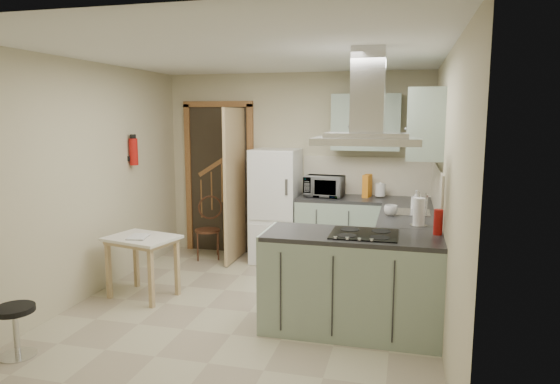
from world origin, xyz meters
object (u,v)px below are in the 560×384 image
(peninsula, at_px, (352,283))
(microwave, at_px, (324,186))
(bentwood_chair, at_px, (207,231))
(fridge, at_px, (276,206))
(extractor_hood, at_px, (367,141))
(drop_leaf_table, at_px, (143,267))
(stool, at_px, (16,331))

(peninsula, xyz_separation_m, microwave, (-0.58, 1.97, 0.58))
(bentwood_chair, bearing_deg, fridge, -16.84)
(microwave, bearing_deg, bentwood_chair, -171.17)
(extractor_hood, distance_m, bentwood_chair, 3.22)
(extractor_hood, height_order, drop_leaf_table, extractor_hood)
(fridge, xyz_separation_m, peninsula, (1.22, -1.98, -0.30))
(stool, distance_m, microwave, 3.80)
(fridge, relative_size, microwave, 3.10)
(drop_leaf_table, bearing_deg, fridge, 71.25)
(microwave, bearing_deg, extractor_hood, -66.09)
(drop_leaf_table, bearing_deg, extractor_hood, 5.52)
(fridge, height_order, bentwood_chair, fridge)
(peninsula, xyz_separation_m, extractor_hood, (0.10, 0.00, 1.27))
(stool, height_order, microwave, microwave)
(bentwood_chair, relative_size, stool, 1.81)
(drop_leaf_table, height_order, stool, drop_leaf_table)
(extractor_hood, distance_m, drop_leaf_table, 2.76)
(bentwood_chair, bearing_deg, peninsula, -64.89)
(stool, bearing_deg, fridge, 66.74)
(drop_leaf_table, bearing_deg, stool, -88.95)
(microwave, bearing_deg, drop_leaf_table, -130.55)
(fridge, relative_size, bentwood_chair, 1.95)
(bentwood_chair, xyz_separation_m, stool, (-0.41, -3.02, -0.17))
(fridge, relative_size, extractor_hood, 1.67)
(fridge, height_order, stool, fridge)
(drop_leaf_table, distance_m, microwave, 2.46)
(stool, bearing_deg, extractor_hood, 23.39)
(peninsula, distance_m, stool, 2.83)
(peninsula, distance_m, drop_leaf_table, 2.28)
(drop_leaf_table, relative_size, stool, 1.67)
(extractor_hood, bearing_deg, peninsula, 180.00)
(peninsula, bearing_deg, stool, -155.80)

